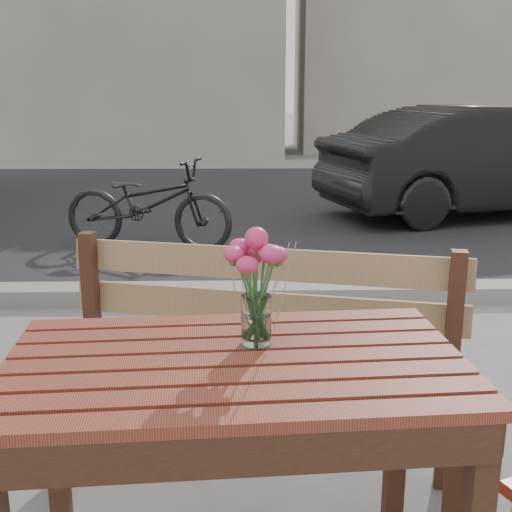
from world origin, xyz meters
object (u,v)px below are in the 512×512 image
at_px(main_vase, 256,273).
at_px(bicycle, 148,204).
at_px(parked_car, 486,161).
at_px(main_table, 236,400).

bearing_deg(main_vase, bicycle, 102.31).
xyz_separation_m(main_vase, parked_car, (2.92, 5.99, -0.35)).
bearing_deg(parked_car, main_vase, 138.33).
bearing_deg(bicycle, main_vase, -154.28).
bearing_deg(bicycle, main_table, -155.31).
xyz_separation_m(main_table, main_vase, (0.06, 0.10, 0.35)).
bearing_deg(main_table, main_vase, 55.45).
distance_m(main_vase, bicycle, 4.47).
bearing_deg(parked_car, bicycle, 97.52).
distance_m(parked_car, bicycle, 4.21).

